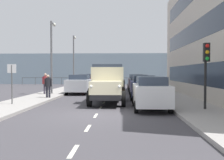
# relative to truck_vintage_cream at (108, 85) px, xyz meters

# --- Properties ---
(ground_plane) EXTENTS (80.00, 80.00, 0.00)m
(ground_plane) POSITION_rel_truck_vintage_cream_xyz_m (0.28, -4.46, -1.18)
(ground_plane) COLOR #423F44
(sidewalk_left) EXTENTS (2.65, 38.16, 0.15)m
(sidewalk_left) POSITION_rel_truck_vintage_cream_xyz_m (-4.65, -4.46, -1.10)
(sidewalk_left) COLOR #9E9993
(sidewalk_left) RESTS_ON ground_plane
(sidewalk_right) EXTENTS (2.65, 38.16, 0.15)m
(sidewalk_right) POSITION_rel_truck_vintage_cream_xyz_m (5.21, -4.46, -1.10)
(sidewalk_right) COLOR #9E9993
(sidewalk_right) RESTS_ON ground_plane
(road_centreline_markings) EXTENTS (0.12, 33.84, 0.01)m
(road_centreline_markings) POSITION_rel_truck_vintage_cream_xyz_m (0.28, -4.20, -1.17)
(road_centreline_markings) COLOR silver
(road_centreline_markings) RESTS_ON ground_plane
(sea_horizon) EXTENTS (80.00, 0.80, 5.00)m
(sea_horizon) POSITION_rel_truck_vintage_cream_xyz_m (0.28, -26.53, 1.32)
(sea_horizon) COLOR gray
(sea_horizon) RESTS_ON ground_plane
(seawall_railing) EXTENTS (28.08, 0.08, 1.20)m
(seawall_railing) POSITION_rel_truck_vintage_cream_xyz_m (0.28, -22.93, -0.26)
(seawall_railing) COLOR #4C5156
(seawall_railing) RESTS_ON ground_plane
(truck_vintage_cream) EXTENTS (2.17, 5.64, 2.43)m
(truck_vintage_cream) POSITION_rel_truck_vintage_cream_xyz_m (0.00, 0.00, 0.00)
(truck_vintage_cream) COLOR black
(truck_vintage_cream) RESTS_ON ground_plane
(car_white_kerbside_near) EXTENTS (1.80, 4.16, 1.72)m
(car_white_kerbside_near) POSITION_rel_truck_vintage_cream_xyz_m (-2.37, 2.38, -0.28)
(car_white_kerbside_near) COLOR white
(car_white_kerbside_near) RESTS_ON ground_plane
(car_navy_kerbside_1) EXTENTS (1.84, 3.92, 1.72)m
(car_navy_kerbside_1) POSITION_rel_truck_vintage_cream_xyz_m (-2.37, -2.80, -0.28)
(car_navy_kerbside_1) COLOR navy
(car_navy_kerbside_1) RESTS_ON ground_plane
(car_black_kerbside_2) EXTENTS (1.84, 4.36, 1.72)m
(car_black_kerbside_2) POSITION_rel_truck_vintage_cream_xyz_m (-2.37, -8.05, -0.28)
(car_black_kerbside_2) COLOR black
(car_black_kerbside_2) RESTS_ON ground_plane
(car_grey_kerbside_3) EXTENTS (1.81, 3.95, 1.72)m
(car_grey_kerbside_3) POSITION_rel_truck_vintage_cream_xyz_m (-2.37, -13.35, -0.28)
(car_grey_kerbside_3) COLOR slate
(car_grey_kerbside_3) RESTS_ON ground_plane
(car_silver_oppositeside_0) EXTENTS (1.98, 3.99, 1.72)m
(car_silver_oppositeside_0) POSITION_rel_truck_vintage_cream_xyz_m (2.94, -7.10, -0.28)
(car_silver_oppositeside_0) COLOR #B7BABF
(car_silver_oppositeside_0) RESTS_ON ground_plane
(car_maroon_oppositeside_1) EXTENTS (1.94, 4.44, 1.72)m
(car_maroon_oppositeside_1) POSITION_rel_truck_vintage_cream_xyz_m (2.94, -12.18, -0.28)
(car_maroon_oppositeside_1) COLOR maroon
(car_maroon_oppositeside_1) RESTS_ON ground_plane
(car_red_oppositeside_2) EXTENTS (1.97, 3.98, 1.72)m
(car_red_oppositeside_2) POSITION_rel_truck_vintage_cream_xyz_m (2.94, -18.25, -0.28)
(car_red_oppositeside_2) COLOR #B21E1E
(car_red_oppositeside_2) RESTS_ON ground_plane
(pedestrian_strolling) EXTENTS (0.53, 0.34, 1.62)m
(pedestrian_strolling) POSITION_rel_truck_vintage_cream_xyz_m (4.36, -2.27, -0.08)
(pedestrian_strolling) COLOR black
(pedestrian_strolling) RESTS_ON sidewalk_right
(pedestrian_in_dark_coat) EXTENTS (0.53, 0.34, 1.70)m
(pedestrian_in_dark_coat) POSITION_rel_truck_vintage_cream_xyz_m (5.49, -5.39, -0.03)
(pedestrian_in_dark_coat) COLOR #383342
(pedestrian_in_dark_coat) RESTS_ON sidewalk_right
(traffic_light_near) EXTENTS (0.28, 0.41, 3.20)m
(traffic_light_near) POSITION_rel_truck_vintage_cream_xyz_m (-4.94, 3.22, 1.29)
(traffic_light_near) COLOR black
(traffic_light_near) RESTS_ON sidewalk_left
(lamp_post_promenade) EXTENTS (0.32, 1.14, 6.10)m
(lamp_post_promenade) POSITION_rel_truck_vintage_cream_xyz_m (5.08, -5.95, 2.63)
(lamp_post_promenade) COLOR #59595B
(lamp_post_promenade) RESTS_ON sidewalk_right
(lamp_post_far) EXTENTS (0.32, 1.14, 6.38)m
(lamp_post_far) POSITION_rel_truck_vintage_cream_xyz_m (5.22, -16.61, 2.78)
(lamp_post_far) COLOR #59595B
(lamp_post_far) RESTS_ON sidewalk_right
(street_sign) EXTENTS (0.50, 0.07, 2.25)m
(street_sign) POSITION_rel_truck_vintage_cream_xyz_m (5.35, 1.49, 0.50)
(street_sign) COLOR #4C4C4C
(street_sign) RESTS_ON sidewalk_right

